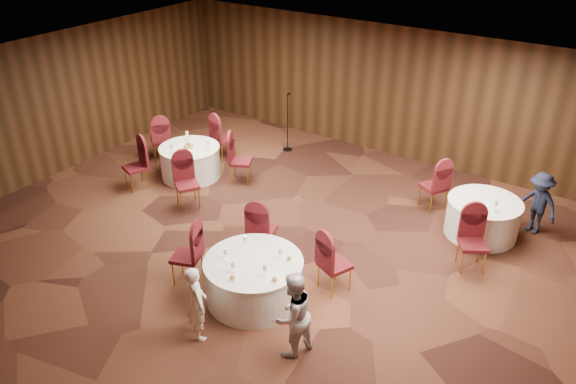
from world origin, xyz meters
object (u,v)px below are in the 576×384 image
Objects in this scene: table_right at (482,218)px; man_c at (538,203)px; table_main at (254,279)px; woman_a at (197,303)px; woman_b at (293,315)px; mic_stand at (288,134)px; table_left at (190,161)px.

table_right is 1.10m from man_c.
woman_a is (-0.16, -1.17, 0.25)m from table_main.
woman_b reaches higher than woman_a.
mic_stand is at bearing -129.92° from woman_b.
woman_a is at bearing -117.27° from table_right.
woman_b reaches higher than man_c.
table_main is at bearing -100.26° from man_c.
table_right is (6.40, 1.30, -0.00)m from table_left.
table_main is 5.76m from man_c.
woman_b is (1.20, -0.66, 0.31)m from table_main.
mic_stand is (-2.84, 5.21, 0.06)m from table_main.
table_left is 6.12m from woman_b.
woman_a is at bearing -97.99° from table_main.
man_c reaches higher than woman_a.
woman_b is at bearing -33.56° from table_left.
woman_a is 0.98× the size of man_c.
mic_stand is 1.18× the size of man_c.
woman_b is 5.76m from man_c.
woman_a reaches higher than table_right.
man_c is at bearing 15.27° from table_left.
mic_stand reaches higher than woman_a.
table_main and table_right have the same top height.
man_c is (2.14, 5.35, -0.05)m from woman_b.
table_right is 4.87m from woman_b.
woman_a is at bearing -95.66° from man_c.
woman_a is 1.46m from woman_b.
table_right is at bearing -12.56° from mic_stand.
woman_b reaches higher than table_right.
man_c is (3.50, 5.86, 0.01)m from woman_a.
table_right is at bearing 179.87° from woman_b.
table_left is 1.08× the size of man_c.
table_main is 5.93m from mic_stand.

